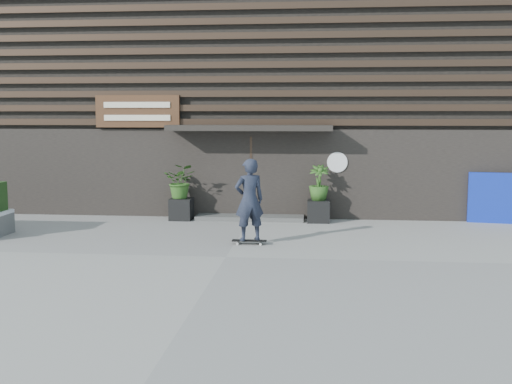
# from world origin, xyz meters

# --- Properties ---
(ground) EXTENTS (80.00, 80.00, 0.00)m
(ground) POSITION_xyz_m (0.00, 0.00, 0.00)
(ground) COLOR gray
(ground) RESTS_ON ground
(entrance_step) EXTENTS (3.00, 0.80, 0.12)m
(entrance_step) POSITION_xyz_m (0.00, 4.60, 0.06)
(entrance_step) COLOR #454543
(entrance_step) RESTS_ON ground
(planter_pot_left) EXTENTS (0.60, 0.60, 0.60)m
(planter_pot_left) POSITION_xyz_m (-1.90, 4.40, 0.30)
(planter_pot_left) COLOR black
(planter_pot_left) RESTS_ON ground
(bamboo_left) EXTENTS (0.86, 0.75, 0.96)m
(bamboo_left) POSITION_xyz_m (-1.90, 4.40, 1.08)
(bamboo_left) COLOR #2D591E
(bamboo_left) RESTS_ON planter_pot_left
(planter_pot_right) EXTENTS (0.60, 0.60, 0.60)m
(planter_pot_right) POSITION_xyz_m (1.90, 4.40, 0.30)
(planter_pot_right) COLOR black
(planter_pot_right) RESTS_ON ground
(bamboo_right) EXTENTS (0.54, 0.54, 0.96)m
(bamboo_right) POSITION_xyz_m (1.90, 4.40, 1.08)
(bamboo_right) COLOR #2D591E
(bamboo_right) RESTS_ON planter_pot_right
(blue_tarp) EXTENTS (1.46, 0.33, 1.36)m
(blue_tarp) POSITION_xyz_m (6.66, 4.70, 0.68)
(blue_tarp) COLOR #0C209D
(blue_tarp) RESTS_ON ground
(building) EXTENTS (18.00, 11.00, 8.00)m
(building) POSITION_xyz_m (-0.00, 9.96, 3.99)
(building) COLOR black
(building) RESTS_ON ground
(skateboarder) EXTENTS (0.79, 0.67, 1.94)m
(skateboarder) POSITION_xyz_m (0.35, 1.29, 1.01)
(skateboarder) COLOR black
(skateboarder) RESTS_ON ground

